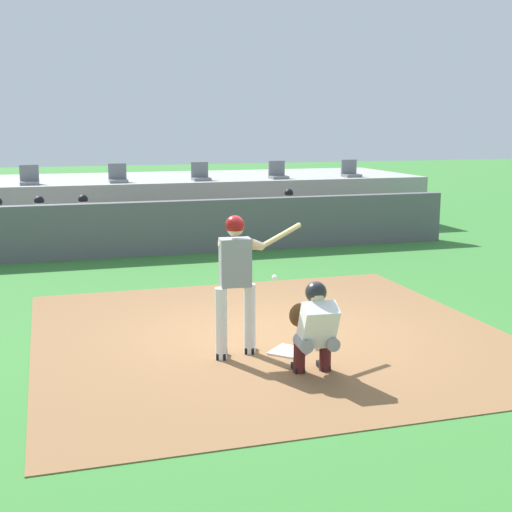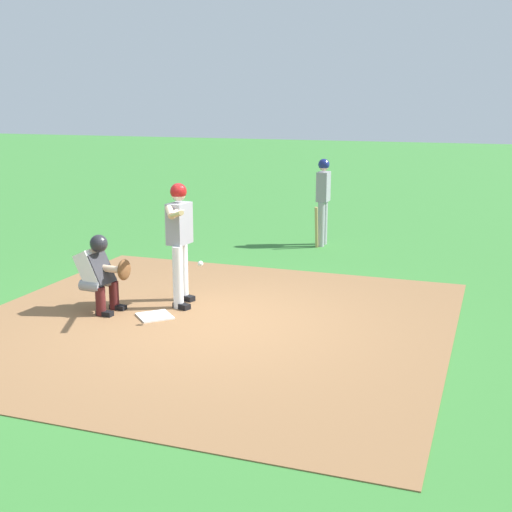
{
  "view_description": "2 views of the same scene",
  "coord_description": "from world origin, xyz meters",
  "px_view_note": "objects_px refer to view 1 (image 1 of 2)",
  "views": [
    {
      "loc": [
        -2.91,
        -8.93,
        2.92
      ],
      "look_at": [
        0.0,
        0.7,
        1.0
      ],
      "focal_mm": 49.23,
      "sensor_mm": 36.0,
      "label": 1
    },
    {
      "loc": [
        8.14,
        3.6,
        3.0
      ],
      "look_at": [
        0.0,
        0.7,
        1.0
      ],
      "focal_mm": 48.28,
      "sensor_mm": 36.0,
      "label": 2
    }
  ],
  "objects_px": {
    "home_plate": "(290,351)",
    "stadium_seat_2": "(118,177)",
    "dugout_player_1": "(40,224)",
    "stadium_seat_1": "(29,179)",
    "dugout_player_2": "(84,223)",
    "stadium_seat_5": "(350,172)",
    "batter_at_plate": "(237,276)",
    "catcher_crouched": "(314,325)",
    "dugout_player_3": "(290,214)",
    "stadium_seat_4": "(278,174)",
    "stadium_seat_3": "(201,175)"
  },
  "relations": [
    {
      "from": "batter_at_plate",
      "to": "dugout_player_2",
      "type": "relative_size",
      "value": 1.39
    },
    {
      "from": "dugout_player_3",
      "to": "stadium_seat_2",
      "type": "relative_size",
      "value": 2.71
    },
    {
      "from": "stadium_seat_4",
      "to": "dugout_player_1",
      "type": "bearing_deg",
      "value": -162.06
    },
    {
      "from": "stadium_seat_5",
      "to": "batter_at_plate",
      "type": "bearing_deg",
      "value": -121.1
    },
    {
      "from": "stadium_seat_1",
      "to": "dugout_player_1",
      "type": "bearing_deg",
      "value": -84.0
    },
    {
      "from": "dugout_player_1",
      "to": "dugout_player_3",
      "type": "height_order",
      "value": "same"
    },
    {
      "from": "home_plate",
      "to": "dugout_player_1",
      "type": "height_order",
      "value": "dugout_player_1"
    },
    {
      "from": "home_plate",
      "to": "stadium_seat_5",
      "type": "relative_size",
      "value": 0.92
    },
    {
      "from": "home_plate",
      "to": "batter_at_plate",
      "type": "relative_size",
      "value": 0.24
    },
    {
      "from": "dugout_player_1",
      "to": "stadium_seat_1",
      "type": "height_order",
      "value": "stadium_seat_1"
    },
    {
      "from": "dugout_player_2",
      "to": "stadium_seat_5",
      "type": "distance_m",
      "value": 7.81
    },
    {
      "from": "stadium_seat_4",
      "to": "stadium_seat_5",
      "type": "relative_size",
      "value": 1.0
    },
    {
      "from": "home_plate",
      "to": "stadium_seat_2",
      "type": "bearing_deg",
      "value": 96.08
    },
    {
      "from": "dugout_player_1",
      "to": "stadium_seat_3",
      "type": "relative_size",
      "value": 2.71
    },
    {
      "from": "home_plate",
      "to": "stadium_seat_2",
      "type": "xyz_separation_m",
      "value": [
        -1.08,
        10.18,
        1.51
      ]
    },
    {
      "from": "catcher_crouched",
      "to": "stadium_seat_1",
      "type": "relative_size",
      "value": 4.02
    },
    {
      "from": "dugout_player_2",
      "to": "dugout_player_3",
      "type": "height_order",
      "value": "same"
    },
    {
      "from": "stadium_seat_2",
      "to": "stadium_seat_5",
      "type": "height_order",
      "value": "same"
    },
    {
      "from": "home_plate",
      "to": "stadium_seat_2",
      "type": "relative_size",
      "value": 0.92
    },
    {
      "from": "dugout_player_3",
      "to": "stadium_seat_5",
      "type": "xyz_separation_m",
      "value": [
        2.52,
        2.03,
        0.86
      ]
    },
    {
      "from": "batter_at_plate",
      "to": "dugout_player_2",
      "type": "distance_m",
      "value": 8.19
    },
    {
      "from": "stadium_seat_2",
      "to": "stadium_seat_4",
      "type": "bearing_deg",
      "value": 0.0
    },
    {
      "from": "dugout_player_2",
      "to": "stadium_seat_2",
      "type": "bearing_deg",
      "value": 63.98
    },
    {
      "from": "home_plate",
      "to": "batter_at_plate",
      "type": "height_order",
      "value": "batter_at_plate"
    },
    {
      "from": "dugout_player_3",
      "to": "stadium_seat_5",
      "type": "height_order",
      "value": "stadium_seat_5"
    },
    {
      "from": "catcher_crouched",
      "to": "dugout_player_3",
      "type": "distance_m",
      "value": 9.42
    },
    {
      "from": "dugout_player_3",
      "to": "stadium_seat_2",
      "type": "height_order",
      "value": "stadium_seat_2"
    },
    {
      "from": "stadium_seat_1",
      "to": "stadium_seat_3",
      "type": "bearing_deg",
      "value": 0.0
    },
    {
      "from": "dugout_player_3",
      "to": "stadium_seat_3",
      "type": "bearing_deg",
      "value": 131.73
    },
    {
      "from": "batter_at_plate",
      "to": "dugout_player_2",
      "type": "xyz_separation_m",
      "value": [
        -1.4,
        8.06,
        -0.36
      ]
    },
    {
      "from": "stadium_seat_2",
      "to": "dugout_player_2",
      "type": "bearing_deg",
      "value": -116.02
    },
    {
      "from": "dugout_player_2",
      "to": "stadium_seat_5",
      "type": "bearing_deg",
      "value": 15.19
    },
    {
      "from": "dugout_player_2",
      "to": "dugout_player_3",
      "type": "xyz_separation_m",
      "value": [
        4.97,
        0.0,
        0.0
      ]
    },
    {
      "from": "stadium_seat_3",
      "to": "stadium_seat_4",
      "type": "bearing_deg",
      "value": 0.0
    },
    {
      "from": "catcher_crouched",
      "to": "stadium_seat_3",
      "type": "height_order",
      "value": "stadium_seat_3"
    },
    {
      "from": "catcher_crouched",
      "to": "dugout_player_1",
      "type": "xyz_separation_m",
      "value": [
        -3.04,
        8.97,
        0.07
      ]
    },
    {
      "from": "dugout_player_1",
      "to": "home_plate",
      "type": "bearing_deg",
      "value": -69.55
    },
    {
      "from": "dugout_player_1",
      "to": "stadium_seat_5",
      "type": "xyz_separation_m",
      "value": [
        8.45,
        2.03,
        0.86
      ]
    },
    {
      "from": "batter_at_plate",
      "to": "stadium_seat_5",
      "type": "relative_size",
      "value": 3.76
    },
    {
      "from": "dugout_player_2",
      "to": "stadium_seat_3",
      "type": "xyz_separation_m",
      "value": [
        3.16,
        2.03,
        0.86
      ]
    },
    {
      "from": "dugout_player_1",
      "to": "dugout_player_3",
      "type": "distance_m",
      "value": 5.93
    },
    {
      "from": "stadium_seat_2",
      "to": "stadium_seat_4",
      "type": "distance_m",
      "value": 4.33
    },
    {
      "from": "dugout_player_2",
      "to": "stadium_seat_3",
      "type": "bearing_deg",
      "value": 32.78
    },
    {
      "from": "home_plate",
      "to": "stadium_seat_2",
      "type": "height_order",
      "value": "stadium_seat_2"
    },
    {
      "from": "dugout_player_3",
      "to": "stadium_seat_3",
      "type": "height_order",
      "value": "stadium_seat_3"
    },
    {
      "from": "stadium_seat_3",
      "to": "stadium_seat_4",
      "type": "relative_size",
      "value": 1.0
    },
    {
      "from": "stadium_seat_2",
      "to": "stadium_seat_3",
      "type": "distance_m",
      "value": 2.17
    },
    {
      "from": "stadium_seat_3",
      "to": "batter_at_plate",
      "type": "bearing_deg",
      "value": -99.87
    },
    {
      "from": "stadium_seat_1",
      "to": "dugout_player_2",
      "type": "bearing_deg",
      "value": -60.03
    },
    {
      "from": "catcher_crouched",
      "to": "dugout_player_1",
      "type": "height_order",
      "value": "dugout_player_1"
    }
  ]
}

